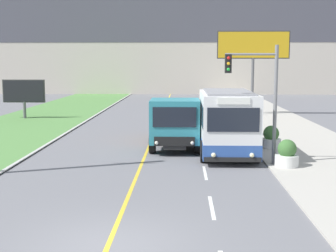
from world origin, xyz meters
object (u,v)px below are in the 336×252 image
Objects in this scene: city_bus at (227,123)px; billboard_large at (253,48)px; dump_truck at (175,124)px; traffic_light_mast at (259,89)px; planter_round_far at (245,118)px; planter_round_second at (271,138)px; planter_round_near at (287,155)px; billboard_small at (24,92)px; planter_round_third at (253,127)px.

city_bus is 18.42m from billboard_large.
dump_truck is 5.61m from traffic_light_mast.
traffic_light_mast is 4.53× the size of planter_round_far.
city_bus is at bearing -143.53° from planter_round_second.
planter_round_near is 1.00× the size of planter_round_second.
billboard_small is at bearing 134.96° from planter_round_near.
planter_round_second reaches higher than planter_round_third.
city_bus is 0.79× the size of dump_truck.
billboard_small is at bearing 153.77° from planter_round_third.
dump_truck is 5.04m from planter_round_second.
city_bus is 4.73× the size of planter_round_second.
dump_truck is 17.90m from billboard_small.
planter_round_near reaches higher than planter_round_second.
traffic_light_mast is 4.50× the size of planter_round_second.
planter_round_second is at bearing 36.47° from city_bus.
city_bus reaches higher than dump_truck.
billboard_large reaches higher than planter_round_second.
city_bus is 10.90m from planter_round_far.
traffic_light_mast is at bearing 153.11° from planter_round_near.
city_bus is 3.61m from planter_round_near.
billboard_large reaches higher than city_bus.
billboard_small is at bearing 133.64° from dump_truck.
billboard_large is 20.84m from planter_round_near.
traffic_light_mast is 12.98m from planter_round_far.
dump_truck is at bearing -46.36° from billboard_small.
planter_round_third is (4.71, 4.54, -0.79)m from dump_truck.
planter_round_near is at bearing -89.09° from planter_round_third.
dump_truck is 6.59m from planter_round_third.
city_bus reaches higher than planter_round_second.
traffic_light_mast is at bearing -96.97° from planter_round_third.
traffic_light_mast reaches higher than billboard_small.
planter_round_far is (1.06, 12.63, -2.77)m from traffic_light_mast.
planter_round_third is at bearing 83.03° from traffic_light_mast.
traffic_light_mast is 23.14m from billboard_small.
planter_round_third is at bearing 70.71° from city_bus.
traffic_light_mast is 0.74× the size of billboard_large.
planter_round_far is at bearing 89.24° from planter_round_third.
planter_round_third is at bearing -97.79° from billboard_large.
billboard_large is 19.16m from billboard_small.
planter_round_far is (-0.08, 13.21, -0.00)m from planter_round_near.
city_bus is at bearing -33.58° from dump_truck.
planter_round_third is at bearing 43.97° from dump_truck.
planter_round_second is 1.11× the size of planter_round_third.
dump_truck is at bearing -111.49° from billboard_large.
planter_round_far is at bearing 85.19° from traffic_light_mast.
billboard_small is 24.37m from planter_round_near.
planter_round_second is (2.46, 1.82, -1.00)m from city_bus.
planter_round_third is at bearing -26.23° from billboard_small.
planter_round_third is at bearing 90.91° from planter_round_near.
billboard_large is at bearing 68.51° from dump_truck.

